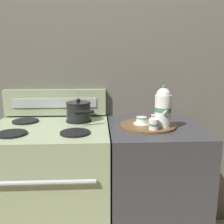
{
  "coord_description": "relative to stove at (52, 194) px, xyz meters",
  "views": [
    {
      "loc": [
        0.02,
        -1.61,
        1.37
      ],
      "look_at": [
        0.11,
        0.07,
        1.0
      ],
      "focal_mm": 42.0,
      "sensor_mm": 36.0,
      "label": 1
    }
  ],
  "objects": [
    {
      "name": "stove",
      "position": [
        0.0,
        0.0,
        0.0
      ],
      "size": [
        0.75,
        0.68,
        0.94
      ],
      "color": "#9EAD84",
      "rests_on": "ground"
    },
    {
      "name": "wall_back",
      "position": [
        0.3,
        0.35,
        0.64
      ],
      "size": [
        6.0,
        0.05,
        2.2
      ],
      "color": "#666056",
      "rests_on": "ground"
    },
    {
      "name": "saucepan",
      "position": [
        0.18,
        0.14,
        0.53
      ],
      "size": [
        0.19,
        0.25,
        0.15
      ],
      "color": "black",
      "rests_on": "stove"
    },
    {
      "name": "teacup_left",
      "position": [
        0.59,
        -0.0,
        0.5
      ],
      "size": [
        0.1,
        0.1,
        0.05
      ],
      "color": "white",
      "rests_on": "serving_tray"
    },
    {
      "name": "creamer_jug",
      "position": [
        0.64,
        -0.13,
        0.51
      ],
      "size": [
        0.06,
        0.06,
        0.06
      ],
      "color": "white",
      "rests_on": "serving_tray"
    },
    {
      "name": "teapot",
      "position": [
        0.71,
        -0.07,
        0.59
      ],
      "size": [
        0.1,
        0.16,
        0.26
      ],
      "color": "white",
      "rests_on": "serving_tray"
    },
    {
      "name": "side_counter",
      "position": [
        0.68,
        0.0,
        -0.0
      ],
      "size": [
        0.59,
        0.65,
        0.92
      ],
      "color": "#38383D",
      "rests_on": "ground"
    },
    {
      "name": "teacup_right",
      "position": [
        0.69,
        0.05,
        0.5
      ],
      "size": [
        0.1,
        0.1,
        0.05
      ],
      "color": "white",
      "rests_on": "serving_tray"
    },
    {
      "name": "control_panel",
      "position": [
        0.0,
        0.3,
        0.57
      ],
      "size": [
        0.74,
        0.05,
        0.19
      ],
      "color": "#9EAD84",
      "rests_on": "stove"
    },
    {
      "name": "serving_tray",
      "position": [
        0.63,
        -0.01,
        0.47
      ],
      "size": [
        0.36,
        0.36,
        0.01
      ],
      "color": "brown",
      "rests_on": "side_counter"
    }
  ]
}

